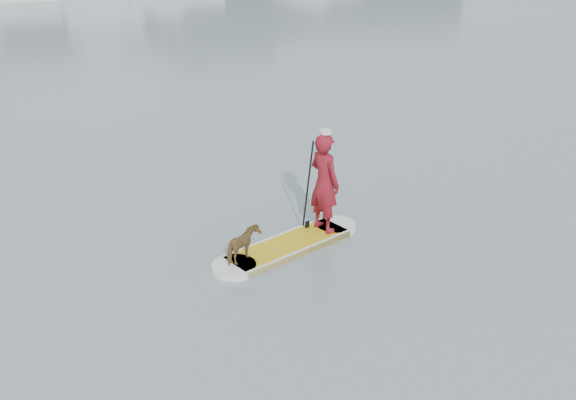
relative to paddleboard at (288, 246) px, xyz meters
name	(u,v)px	position (x,y,z in m)	size (l,w,h in m)	color
ground	(318,301)	(-0.34, -1.84, -0.06)	(140.00, 140.00, 0.00)	slate
paddleboard	(288,246)	(0.00, 0.00, 0.00)	(3.22, 1.43, 0.12)	gold
paddler	(324,183)	(0.88, 0.23, 1.04)	(0.71, 0.47, 1.95)	maroon
white_cap	(326,132)	(0.88, 0.23, 2.05)	(0.22, 0.22, 0.07)	silver
dog	(243,245)	(-1.00, -0.26, 0.37)	(0.33, 0.73, 0.62)	brown
paddle	(308,196)	(0.62, 0.42, 0.74)	(0.11, 0.30, 2.00)	black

